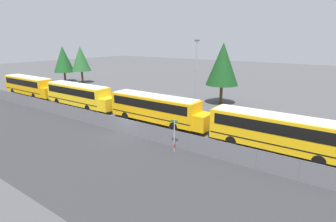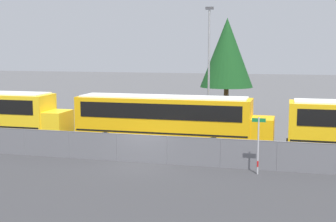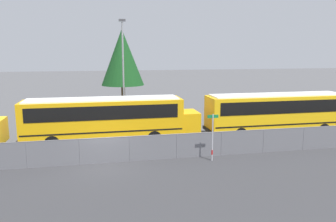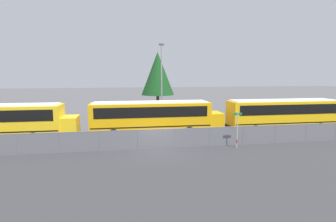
% 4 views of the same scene
% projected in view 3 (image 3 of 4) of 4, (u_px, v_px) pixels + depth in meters
% --- Properties ---
extents(ground_plane, '(200.00, 200.00, 0.00)m').
position_uv_depth(ground_plane, '(106.00, 163.00, 20.12)').
color(ground_plane, '#4C4C4F').
extents(road_strip, '(115.04, 12.00, 0.01)m').
position_uv_depth(road_strip, '(108.00, 208.00, 14.33)').
color(road_strip, '#333335').
rests_on(road_strip, ground_plane).
extents(fence, '(81.11, 0.07, 1.62)m').
position_uv_depth(fence, '(105.00, 150.00, 19.96)').
color(fence, '#9EA0A5').
rests_on(fence, ground_plane).
extents(school_bus_2, '(13.02, 2.50, 3.38)m').
position_uv_depth(school_bus_2, '(108.00, 117.00, 24.16)').
color(school_bus_2, '#EDA80F').
rests_on(school_bus_2, ground_plane).
extents(school_bus_3, '(13.02, 2.50, 3.38)m').
position_uv_depth(school_bus_3, '(280.00, 111.00, 26.58)').
color(school_bus_3, yellow).
rests_on(school_bus_3, ground_plane).
extents(street_sign, '(0.70, 0.09, 2.98)m').
position_uv_depth(street_sign, '(212.00, 136.00, 20.26)').
color(street_sign, '#B7B7BC').
rests_on(street_sign, ground_plane).
extents(light_pole, '(0.60, 0.24, 9.61)m').
position_uv_depth(light_pole, '(123.00, 69.00, 30.07)').
color(light_pole, gray).
rests_on(light_pole, ground_plane).
extents(tree_3, '(4.85, 4.85, 9.26)m').
position_uv_depth(tree_3, '(122.00, 57.00, 37.01)').
color(tree_3, '#51381E').
rests_on(tree_3, ground_plane).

